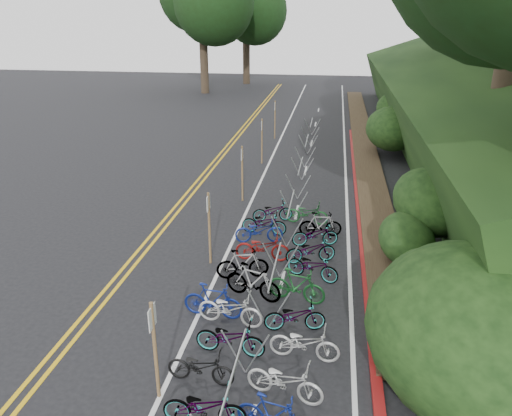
{
  "coord_description": "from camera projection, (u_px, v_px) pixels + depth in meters",
  "views": [
    {
      "loc": [
        4.4,
        -9.49,
        7.82
      ],
      "look_at": [
        1.84,
        6.93,
        1.3
      ],
      "focal_mm": 35.0,
      "sensor_mm": 36.0,
      "label": 1
    }
  ],
  "objects": [
    {
      "name": "red_curb",
      "position": [
        358.0,
        198.0,
        22.42
      ],
      "size": [
        0.25,
        28.0,
        0.1
      ],
      "primitive_type": "cube",
      "color": "maroon",
      "rests_on": "ground"
    },
    {
      "name": "signposts_rest",
      "position": [
        253.0,
        152.0,
        24.49
      ],
      "size": [
        0.08,
        18.4,
        2.5
      ],
      "color": "brown",
      "rests_on": "ground"
    },
    {
      "name": "road_markings",
      "position": [
        240.0,
        208.0,
        21.41
      ],
      "size": [
        7.47,
        80.0,
        0.01
      ],
      "color": "gold",
      "rests_on": "ground"
    },
    {
      "name": "embankment",
      "position": [
        493.0,
        117.0,
        26.93
      ],
      "size": [
        14.3,
        48.14,
        9.11
      ],
      "color": "black",
      "rests_on": "ground"
    },
    {
      "name": "signpost_near",
      "position": [
        155.0,
        344.0,
        10.41
      ],
      "size": [
        0.08,
        0.4,
        2.38
      ],
      "color": "brown",
      "rests_on": "ground"
    },
    {
      "name": "bike_rack_front",
      "position": [
        234.0,
        382.0,
        10.14
      ],
      "size": [
        1.13,
        2.77,
        1.14
      ],
      "color": "#A1A3A7",
      "rests_on": "ground"
    },
    {
      "name": "bike_racks_rest",
      "position": [
        300.0,
        172.0,
        23.43
      ],
      "size": [
        1.14,
        23.0,
        1.17
      ],
      "color": "#A1A3A7",
      "rests_on": "ground"
    },
    {
      "name": "bike_front",
      "position": [
        213.0,
        301.0,
        13.59
      ],
      "size": [
        0.64,
        1.72,
        1.01
      ],
      "primitive_type": "imported",
      "rotation": [
        0.0,
        0.0,
        1.47
      ],
      "color": "navy",
      "rests_on": "ground"
    },
    {
      "name": "bike_valet",
      "position": [
        272.0,
        286.0,
        14.41
      ],
      "size": [
        3.18,
        13.7,
        1.09
      ],
      "color": "beige",
      "rests_on": "ground"
    },
    {
      "name": "ground",
      "position": [
        138.0,
        355.0,
        12.22
      ],
      "size": [
        120.0,
        120.0,
        0.0
      ],
      "primitive_type": "plane",
      "color": "black",
      "rests_on": "ground"
    }
  ]
}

